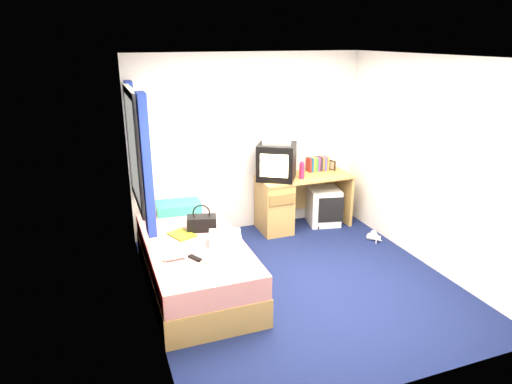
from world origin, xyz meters
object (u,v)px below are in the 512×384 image
object	(u,v)px
aerosol_can	(292,169)
towel	(225,238)
white_heels	(376,237)
magazine	(182,235)
colour_swatch_fan	(213,261)
remote_control	(195,258)
picture_frame	(332,165)
water_bottle	(175,256)
vcr	(277,141)
crt_tv	(277,161)
pink_water_bottle	(302,171)
bed	(195,264)
storage_cube	(324,206)
desk	(285,201)
pillow	(179,207)
handbag	(202,222)

from	to	relation	value
aerosol_can	towel	size ratio (longest dim) A/B	0.59
white_heels	towel	bearing A→B (deg)	-167.59
magazine	colour_swatch_fan	bearing A→B (deg)	-77.83
aerosol_can	remote_control	world-z (taller)	aerosol_can
towel	remote_control	world-z (taller)	towel
picture_frame	water_bottle	bearing A→B (deg)	-164.36
vcr	colour_swatch_fan	size ratio (longest dim) A/B	1.71
picture_frame	white_heels	xyz separation A→B (m)	(0.20, -0.92, -0.78)
crt_tv	pink_water_bottle	xyz separation A→B (m)	(0.33, -0.11, -0.14)
towel	magazine	distance (m)	0.52
bed	storage_cube	distance (m)	2.40
desk	remote_control	xyz separation A→B (m)	(-1.63, -1.53, 0.14)
towel	crt_tv	bearing A→B (deg)	49.14
pillow	crt_tv	distance (m)	1.46
pillow	towel	distance (m)	1.10
pillow	crt_tv	xyz separation A→B (m)	(1.39, 0.22, 0.39)
pillow	towel	world-z (taller)	pillow
pink_water_bottle	magazine	distance (m)	2.02
vcr	handbag	bearing A→B (deg)	-120.50
magazine	colour_swatch_fan	size ratio (longest dim) A/B	1.27
storage_cube	aerosol_can	distance (m)	0.76
magazine	water_bottle	xyz separation A→B (m)	(-0.17, -0.54, 0.03)
magazine	water_bottle	world-z (taller)	water_bottle
pillow	desk	size ratio (longest dim) A/B	0.41
handbag	remote_control	distance (m)	0.71
crt_tv	vcr	xyz separation A→B (m)	(0.00, 0.00, 0.28)
storage_cube	water_bottle	bearing A→B (deg)	-136.68
storage_cube	picture_frame	distance (m)	0.60
water_bottle	white_heels	bearing A→B (deg)	13.63
vcr	handbag	xyz separation A→B (m)	(-1.26, -0.87, -0.64)
desk	colour_swatch_fan	bearing A→B (deg)	-132.09
colour_swatch_fan	bed	bearing A→B (deg)	96.59
vcr	picture_frame	distance (m)	1.03
storage_cube	remote_control	world-z (taller)	remote_control
handbag	white_heels	bearing A→B (deg)	15.68
crt_tv	pink_water_bottle	size ratio (longest dim) A/B	3.05
pillow	towel	bearing A→B (deg)	-75.53
storage_cube	white_heels	bearing A→B (deg)	-51.01
picture_frame	handbag	distance (m)	2.40
towel	water_bottle	xyz separation A→B (m)	(-0.55, -0.18, -0.02)
towel	water_bottle	size ratio (longest dim) A/B	1.63
remote_control	pillow	bearing A→B (deg)	58.91
storage_cube	handbag	bearing A→B (deg)	-144.86
vcr	water_bottle	bearing A→B (deg)	-113.65
bed	picture_frame	world-z (taller)	picture_frame
vcr	water_bottle	size ratio (longest dim) A/B	1.88
storage_cube	towel	xyz separation A→B (m)	(-1.85, -1.26, 0.33)
pink_water_bottle	bed	bearing A→B (deg)	-149.78
handbag	towel	distance (m)	0.45
vcr	remote_control	world-z (taller)	vcr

